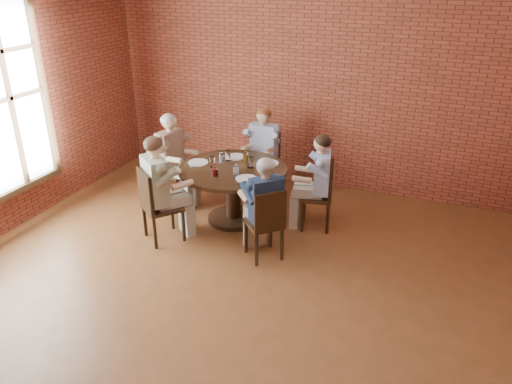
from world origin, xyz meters
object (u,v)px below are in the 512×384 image
at_px(chair_b, 265,159).
at_px(chair_d, 155,203).
at_px(smartphone, 243,183).
at_px(chair_a, 322,193).
at_px(diner_c, 174,160).
at_px(diner_e, 264,209).
at_px(diner_a, 317,183).
at_px(diner_b, 263,152).
at_px(dining_table, 233,184).
at_px(chair_e, 266,222).
at_px(chair_c, 170,168).
at_px(diner_d, 161,190).

height_order(chair_b, chair_d, chair_d).
bearing_deg(chair_b, smartphone, -77.30).
relative_size(chair_a, diner_c, 0.69).
height_order(chair_b, diner_e, diner_e).
bearing_deg(diner_a, smartphone, -61.32).
distance_m(chair_a, chair_b, 1.36).
height_order(diner_b, chair_d, diner_b).
bearing_deg(diner_e, dining_table, -90.00).
distance_m(diner_a, diner_b, 1.27).
height_order(chair_e, smartphone, chair_e).
bearing_deg(chair_c, diner_c, -90.00).
height_order(diner_b, smartphone, diner_b).
bearing_deg(chair_a, dining_table, -90.00).
relative_size(chair_d, chair_e, 1.06).
bearing_deg(diner_c, smartphone, -103.40).
xyz_separation_m(dining_table, diner_e, (0.69, -0.70, 0.09)).
xyz_separation_m(diner_c, chair_e, (1.74, -0.95, -0.16)).
xyz_separation_m(dining_table, chair_d, (-0.65, -0.83, -0.02)).
height_order(chair_c, diner_e, diner_e).
distance_m(diner_d, chair_e, 1.36).
xyz_separation_m(chair_b, diner_e, (0.67, -1.75, 0.12)).
bearing_deg(chair_c, diner_e, -105.70).
xyz_separation_m(dining_table, chair_a, (1.12, 0.24, -0.04)).
distance_m(chair_b, chair_d, 2.01).
bearing_deg(diner_b, diner_a, -34.51).
bearing_deg(diner_c, diner_b, -41.46).
bearing_deg(smartphone, chair_b, 101.31).
distance_m(diner_a, chair_b, 1.32).
bearing_deg(chair_d, diner_b, -72.59).
bearing_deg(diner_e, chair_b, -114.11).
distance_m(diner_c, chair_e, 1.99).
bearing_deg(dining_table, chair_e, -45.05).
xyz_separation_m(chair_b, diner_c, (-1.03, -0.85, 0.15)).
xyz_separation_m(chair_a, diner_b, (-1.10, 0.73, 0.15)).
relative_size(diner_a, diner_c, 0.97).
relative_size(diner_d, smartphone, 10.02).
bearing_deg(chair_e, chair_c, -72.98).
height_order(diner_c, chair_d, diner_c).
distance_m(chair_a, chair_d, 2.08).
relative_size(diner_c, smartphone, 9.68).
bearing_deg(diner_c, diner_e, -106.34).
distance_m(chair_a, chair_e, 1.06).
distance_m(dining_table, smartphone, 0.56).
distance_m(diner_c, chair_d, 1.11).
bearing_deg(diner_e, diner_c, -73.02).
height_order(chair_a, diner_e, diner_e).
relative_size(dining_table, chair_e, 1.57).
bearing_deg(smartphone, diner_b, 102.00).
relative_size(chair_c, chair_d, 0.97).
bearing_deg(diner_e, diner_d, -41.78).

